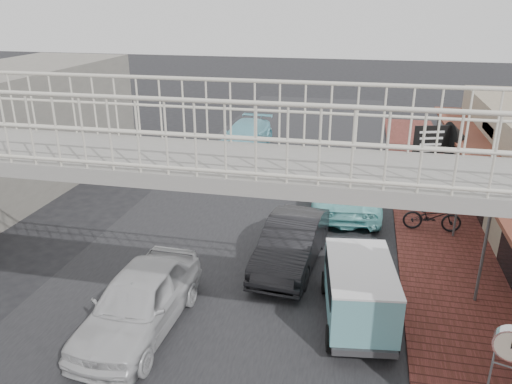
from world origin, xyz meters
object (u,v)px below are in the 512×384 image
at_px(white_hatchback, 139,301).
at_px(motorcycle_near, 432,217).
at_px(angkot_far, 246,136).
at_px(motorcycle_far, 400,176).
at_px(street_clock, 511,349).
at_px(angkot_curb, 343,191).
at_px(dark_sedan, 291,243).
at_px(arrow_sign, 455,140).
at_px(angkot_van, 359,284).

distance_m(white_hatchback, motorcycle_near, 10.49).
xyz_separation_m(angkot_far, motorcycle_far, (7.88, -4.81, -0.10)).
distance_m(white_hatchback, motorcycle_far, 13.14).
bearing_deg(street_clock, motorcycle_far, 111.56).
relative_size(white_hatchback, angkot_curb, 0.87).
height_order(angkot_curb, motorcycle_near, angkot_curb).
xyz_separation_m(dark_sedan, motorcycle_near, (4.44, 3.29, -0.13)).
relative_size(dark_sedan, arrow_sign, 1.29).
bearing_deg(white_hatchback, angkot_curb, 65.01).
relative_size(angkot_curb, angkot_van, 1.44).
bearing_deg(motorcycle_far, angkot_van, -160.96).
height_order(motorcycle_far, arrow_sign, arrow_sign).
bearing_deg(angkot_far, angkot_van, -62.98).
distance_m(motorcycle_far, street_clock, 13.32).
relative_size(angkot_curb, motorcycle_near, 2.72).
height_order(angkot_van, street_clock, street_clock).
relative_size(angkot_van, motorcycle_far, 2.05).
bearing_deg(angkot_curb, angkot_van, 89.57).
relative_size(white_hatchback, motorcycle_near, 2.36).
height_order(motorcycle_near, arrow_sign, arrow_sign).
xyz_separation_m(street_clock, arrow_sign, (0.57, 10.95, 0.76)).
height_order(dark_sedan, angkot_curb, dark_sedan).
bearing_deg(motorcycle_far, motorcycle_near, -139.98).
bearing_deg(motorcycle_far, angkot_curb, 166.26).
distance_m(street_clock, arrow_sign, 10.99).
bearing_deg(angkot_far, white_hatchback, -82.23).
bearing_deg(dark_sedan, street_clock, -46.99).
height_order(street_clock, arrow_sign, arrow_sign).
bearing_deg(arrow_sign, dark_sedan, -152.25).
xyz_separation_m(angkot_curb, angkot_far, (-5.64, 7.36, 0.00)).
bearing_deg(angkot_van, angkot_far, 105.93).
bearing_deg(angkot_curb, motorcycle_far, -137.62).
distance_m(dark_sedan, angkot_curb, 4.98).
xyz_separation_m(angkot_curb, motorcycle_near, (3.14, -1.51, -0.12)).
xyz_separation_m(angkot_van, arrow_sign, (3.08, 7.66, 1.81)).
relative_size(angkot_far, motorcycle_far, 2.83).
bearing_deg(motorcycle_far, white_hatchback, 177.02).
relative_size(angkot_curb, street_clock, 2.14).
bearing_deg(angkot_van, white_hatchback, -172.32).
bearing_deg(motorcycle_far, dark_sedan, -178.12).
height_order(angkot_van, arrow_sign, arrow_sign).
bearing_deg(motorcycle_near, street_clock, -179.72).
distance_m(angkot_curb, angkot_van, 7.40).
bearing_deg(angkot_van, street_clock, -60.28).
relative_size(dark_sedan, street_clock, 1.82).
distance_m(angkot_far, arrow_sign, 12.01).
xyz_separation_m(dark_sedan, angkot_van, (2.05, -2.55, 0.36)).
distance_m(motorcycle_near, motorcycle_far, 4.16).
relative_size(dark_sedan, angkot_van, 1.22).
distance_m(white_hatchback, dark_sedan, 5.06).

